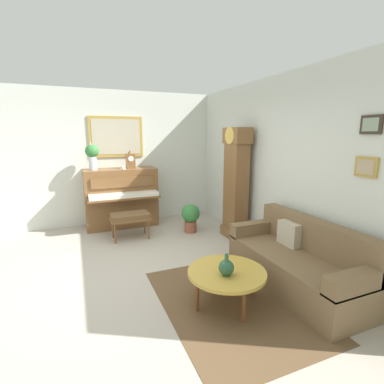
{
  "coord_description": "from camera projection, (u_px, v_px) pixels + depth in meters",
  "views": [
    {
      "loc": [
        3.68,
        -0.59,
        1.9
      ],
      "look_at": [
        -0.04,
        0.94,
        1.08
      ],
      "focal_mm": 26.59,
      "sensor_mm": 36.0,
      "label": 1
    }
  ],
  "objects": [
    {
      "name": "grandfather_clock",
      "position": [
        236.0,
        186.0,
        5.2
      ],
      "size": [
        0.52,
        0.34,
        2.03
      ],
      "color": "brown",
      "rests_on": "ground_plane"
    },
    {
      "name": "potted_plant",
      "position": [
        191.0,
        216.0,
        5.59
      ],
      "size": [
        0.36,
        0.36,
        0.56
      ],
      "color": "#935138",
      "rests_on": "ground_plane"
    },
    {
      "name": "green_jug",
      "position": [
        226.0,
        267.0,
        3.06
      ],
      "size": [
        0.17,
        0.17,
        0.24
      ],
      "color": "#234C33",
      "rests_on": "coffee_table"
    },
    {
      "name": "piano",
      "position": [
        121.0,
        197.0,
        5.92
      ],
      "size": [
        0.87,
        1.44,
        1.21
      ],
      "color": "brown",
      "rests_on": "ground_plane"
    },
    {
      "name": "wall_left",
      "position": [
        105.0,
        158.0,
        6.01
      ],
      "size": [
        0.13,
        4.9,
        2.8
      ],
      "color": "silver",
      "rests_on": "ground_plane"
    },
    {
      "name": "ground_plane",
      "position": [
        131.0,
        278.0,
        3.94
      ],
      "size": [
        6.4,
        6.0,
        0.1
      ],
      "primitive_type": "cube",
      "color": "#B2A899"
    },
    {
      "name": "area_rug",
      "position": [
        231.0,
        302.0,
        3.27
      ],
      "size": [
        2.1,
        1.5,
        0.01
      ],
      "primitive_type": "cube",
      "color": "brown",
      "rests_on": "ground_plane"
    },
    {
      "name": "teacup",
      "position": [
        123.0,
        168.0,
        5.74
      ],
      "size": [
        0.12,
        0.12,
        0.06
      ],
      "color": "white",
      "rests_on": "piano"
    },
    {
      "name": "flower_vase",
      "position": [
        92.0,
        154.0,
        5.55
      ],
      "size": [
        0.26,
        0.26,
        0.58
      ],
      "color": "silver",
      "rests_on": "piano"
    },
    {
      "name": "mantel_clock",
      "position": [
        130.0,
        160.0,
        5.85
      ],
      "size": [
        0.13,
        0.18,
        0.38
      ],
      "color": "brown",
      "rests_on": "piano"
    },
    {
      "name": "couch",
      "position": [
        298.0,
        262.0,
        3.6
      ],
      "size": [
        1.9,
        0.8,
        0.84
      ],
      "color": "brown",
      "rests_on": "ground_plane"
    },
    {
      "name": "coffee_table",
      "position": [
        227.0,
        273.0,
        3.18
      ],
      "size": [
        0.88,
        0.88,
        0.4
      ],
      "color": "gold",
      "rests_on": "ground_plane"
    },
    {
      "name": "wall_back",
      "position": [
        277.0,
        166.0,
        4.54
      ],
      "size": [
        5.3,
        0.13,
        2.8
      ],
      "color": "silver",
      "rests_on": "ground_plane"
    },
    {
      "name": "piano_bench",
      "position": [
        130.0,
        217.0,
        5.21
      ],
      "size": [
        0.42,
        0.7,
        0.48
      ],
      "color": "brown",
      "rests_on": "ground_plane"
    }
  ]
}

